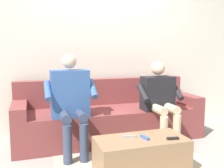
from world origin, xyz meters
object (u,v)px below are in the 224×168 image
(coffee_table, at_px, (141,155))
(remote_gray, at_px, (129,136))
(remote_blue, at_px, (145,137))
(remote_black, at_px, (173,138))
(person_left_seated, at_px, (160,97))
(person_right_seated, at_px, (71,98))
(couch, at_px, (109,118))

(coffee_table, relative_size, remote_gray, 6.76)
(remote_gray, distance_m, remote_blue, 0.16)
(remote_black, bearing_deg, coffee_table, 164.81)
(person_left_seated, height_order, remote_gray, person_left_seated)
(person_left_seated, relative_size, remote_black, 9.08)
(remote_blue, bearing_deg, remote_black, 57.90)
(remote_gray, height_order, remote_blue, remote_blue)
(person_right_seated, height_order, remote_blue, person_right_seated)
(person_right_seated, bearing_deg, remote_gray, 126.08)
(coffee_table, relative_size, person_left_seated, 0.84)
(person_right_seated, relative_size, remote_gray, 8.83)
(person_left_seated, xyz_separation_m, remote_gray, (0.69, 0.65, -0.25))
(coffee_table, distance_m, person_right_seated, 1.04)
(person_right_seated, relative_size, remote_blue, 9.74)
(couch, height_order, remote_gray, couch)
(coffee_table, xyz_separation_m, remote_black, (-0.28, 0.12, 0.19))
(person_left_seated, xyz_separation_m, remote_black, (0.30, 0.83, -0.25))
(coffee_table, relative_size, remote_black, 7.61)
(coffee_table, xyz_separation_m, person_left_seated, (-0.58, -0.71, 0.43))
(person_right_seated, xyz_separation_m, remote_black, (-0.86, 0.84, -0.30))
(person_left_seated, distance_m, person_right_seated, 1.17)
(person_left_seated, relative_size, remote_gray, 8.07)
(coffee_table, bearing_deg, person_right_seated, -50.98)
(couch, distance_m, remote_black, 1.25)
(person_right_seated, bearing_deg, remote_black, 135.85)
(person_right_seated, distance_m, remote_blue, 1.00)
(remote_black, bearing_deg, person_right_seated, 143.73)
(remote_gray, bearing_deg, coffee_table, 164.88)
(person_right_seated, relative_size, remote_black, 9.94)
(couch, relative_size, person_left_seated, 2.34)
(couch, distance_m, remote_blue, 1.12)
(coffee_table, xyz_separation_m, person_right_seated, (0.58, -0.72, 0.48))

